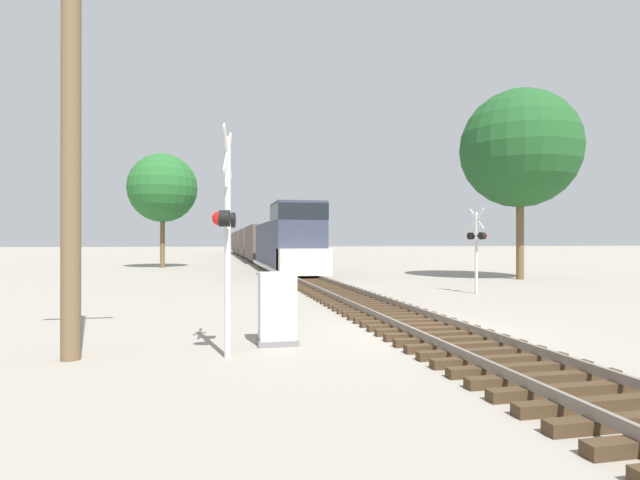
# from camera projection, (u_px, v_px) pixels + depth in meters

# --- Properties ---
(ground_plane) EXTENTS (400.00, 400.00, 0.00)m
(ground_plane) POSITION_uv_depth(u_px,v_px,m) (423.00, 332.00, 12.02)
(ground_plane) COLOR gray
(rail_track_bed) EXTENTS (2.60, 160.00, 0.31)m
(rail_track_bed) POSITION_uv_depth(u_px,v_px,m) (423.00, 326.00, 12.02)
(rail_track_bed) COLOR #42301E
(rail_track_bed) RESTS_ON ground
(freight_train) EXTENTS (2.92, 75.84, 4.50)m
(freight_train) POSITION_uv_depth(u_px,v_px,m) (253.00, 243.00, 63.35)
(freight_train) COLOR #33384C
(freight_train) RESTS_ON ground
(crossing_signal_near) EXTENTS (0.47, 1.02, 4.31)m
(crossing_signal_near) POSITION_uv_depth(u_px,v_px,m) (226.00, 227.00, 9.35)
(crossing_signal_near) COLOR silver
(crossing_signal_near) RESTS_ON ground
(crossing_signal_far) EXTENTS (0.47, 1.02, 3.58)m
(crossing_signal_far) POSITION_uv_depth(u_px,v_px,m) (477.00, 241.00, 20.85)
(crossing_signal_far) COLOR silver
(crossing_signal_far) RESTS_ON ground
(relay_cabinet) EXTENTS (0.84, 0.62, 1.53)m
(relay_cabinet) POSITION_uv_depth(u_px,v_px,m) (277.00, 309.00, 10.55)
(relay_cabinet) COLOR slate
(relay_cabinet) RESTS_ON ground
(utility_pole) EXTENTS (1.80, 0.35, 8.31)m
(utility_pole) POSITION_uv_depth(u_px,v_px,m) (71.00, 130.00, 9.19)
(utility_pole) COLOR brown
(utility_pole) RESTS_ON ground
(tree_far_right) EXTENTS (6.77, 6.77, 10.92)m
(tree_far_right) POSITION_uv_depth(u_px,v_px,m) (520.00, 149.00, 28.67)
(tree_far_right) COLOR brown
(tree_far_right) RESTS_ON ground
(tree_mid_background) EXTENTS (5.68, 5.68, 9.48)m
(tree_mid_background) POSITION_uv_depth(u_px,v_px,m) (163.00, 188.00, 41.41)
(tree_mid_background) COLOR brown
(tree_mid_background) RESTS_ON ground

